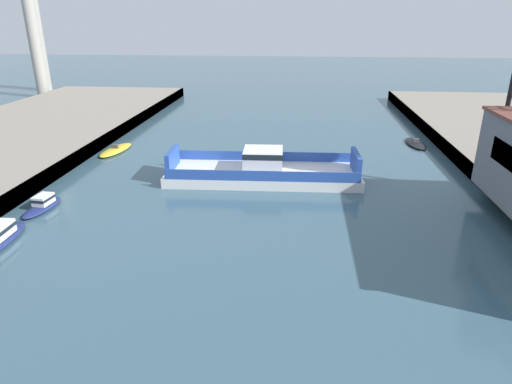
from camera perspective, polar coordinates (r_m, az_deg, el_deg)
The scene contains 5 objects.
chain_ferry at distance 49.50m, azimuth 0.91°, elevation 2.77°, with size 21.51×7.97×3.50m.
moored_boat_mid_left at distance 63.10m, azimuth -17.51°, elevation 5.17°, with size 3.29×7.39×1.01m.
moored_boat_mid_right at distance 67.49m, azimuth 19.74°, elevation 5.88°, with size 2.59×6.53×0.89m.
moored_boat_far_right at distance 46.61m, azimuth -25.65°, elevation -1.44°, with size 2.28×5.40×1.33m.
smokestack_distant_a at distance 111.91m, azimuth -26.87°, elevation 19.07°, with size 2.72×2.72×30.60m.
Camera 1 is at (3.73, -11.11, 17.03)m, focal length 31.26 mm.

